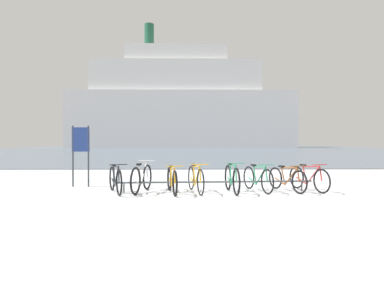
{
  "coord_description": "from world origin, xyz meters",
  "views": [
    {
      "loc": [
        -1.87,
        -6.83,
        1.39
      ],
      "look_at": [
        -1.71,
        6.25,
        1.29
      ],
      "focal_mm": 31.42,
      "sensor_mm": 36.0,
      "label": 1
    }
  ],
  "objects_px": {
    "bicycle_5": "(258,179)",
    "info_sign": "(81,146)",
    "bicycle_1": "(142,178)",
    "ferry_ship": "(180,106)",
    "bicycle_2": "(172,180)",
    "bicycle_3": "(196,179)",
    "bicycle_4": "(232,179)",
    "bicycle_0": "(115,180)",
    "bicycle_7": "(309,178)",
    "bicycle_6": "(287,179)"
  },
  "relations": [
    {
      "from": "bicycle_1",
      "to": "bicycle_2",
      "type": "relative_size",
      "value": 1.02
    },
    {
      "from": "bicycle_2",
      "to": "bicycle_3",
      "type": "bearing_deg",
      "value": 11.64
    },
    {
      "from": "bicycle_0",
      "to": "info_sign",
      "type": "bearing_deg",
      "value": 135.9
    },
    {
      "from": "bicycle_4",
      "to": "bicycle_6",
      "type": "xyz_separation_m",
      "value": [
        1.57,
        0.25,
        -0.04
      ]
    },
    {
      "from": "bicycle_1",
      "to": "bicycle_0",
      "type": "bearing_deg",
      "value": -167.24
    },
    {
      "from": "bicycle_1",
      "to": "bicycle_7",
      "type": "height_order",
      "value": "bicycle_1"
    },
    {
      "from": "bicycle_1",
      "to": "ferry_ship",
      "type": "relative_size",
      "value": 0.03
    },
    {
      "from": "bicycle_3",
      "to": "bicycle_7",
      "type": "distance_m",
      "value": 3.21
    },
    {
      "from": "bicycle_7",
      "to": "info_sign",
      "type": "distance_m",
      "value": 6.84
    },
    {
      "from": "bicycle_0",
      "to": "bicycle_6",
      "type": "xyz_separation_m",
      "value": [
        4.72,
        0.25,
        -0.03
      ]
    },
    {
      "from": "bicycle_0",
      "to": "bicycle_2",
      "type": "distance_m",
      "value": 1.54
    },
    {
      "from": "bicycle_2",
      "to": "ferry_ship",
      "type": "distance_m",
      "value": 70.94
    },
    {
      "from": "bicycle_6",
      "to": "info_sign",
      "type": "relative_size",
      "value": 0.86
    },
    {
      "from": "bicycle_2",
      "to": "bicycle_6",
      "type": "distance_m",
      "value": 3.21
    },
    {
      "from": "bicycle_3",
      "to": "ferry_ship",
      "type": "height_order",
      "value": "ferry_ship"
    },
    {
      "from": "bicycle_7",
      "to": "ferry_ship",
      "type": "bearing_deg",
      "value": 94.28
    },
    {
      "from": "info_sign",
      "to": "bicycle_1",
      "type": "bearing_deg",
      "value": -29.44
    },
    {
      "from": "bicycle_3",
      "to": "bicycle_7",
      "type": "relative_size",
      "value": 1.05
    },
    {
      "from": "bicycle_6",
      "to": "bicycle_7",
      "type": "distance_m",
      "value": 0.65
    },
    {
      "from": "info_sign",
      "to": "ferry_ship",
      "type": "relative_size",
      "value": 0.04
    },
    {
      "from": "bicycle_5",
      "to": "info_sign",
      "type": "distance_m",
      "value": 5.43
    },
    {
      "from": "bicycle_2",
      "to": "bicycle_4",
      "type": "bearing_deg",
      "value": 3.17
    },
    {
      "from": "bicycle_6",
      "to": "bicycle_1",
      "type": "bearing_deg",
      "value": -178.6
    },
    {
      "from": "bicycle_7",
      "to": "ferry_ship",
      "type": "height_order",
      "value": "ferry_ship"
    },
    {
      "from": "bicycle_4",
      "to": "bicycle_6",
      "type": "height_order",
      "value": "bicycle_4"
    },
    {
      "from": "bicycle_3",
      "to": "bicycle_6",
      "type": "relative_size",
      "value": 1.08
    },
    {
      "from": "bicycle_1",
      "to": "bicycle_5",
      "type": "relative_size",
      "value": 1.0
    },
    {
      "from": "bicycle_5",
      "to": "bicycle_4",
      "type": "bearing_deg",
      "value": -162.66
    },
    {
      "from": "bicycle_1",
      "to": "info_sign",
      "type": "height_order",
      "value": "info_sign"
    },
    {
      "from": "bicycle_3",
      "to": "ferry_ship",
      "type": "bearing_deg",
      "value": 91.66
    },
    {
      "from": "bicycle_7",
      "to": "bicycle_3",
      "type": "bearing_deg",
      "value": -174.75
    },
    {
      "from": "bicycle_2",
      "to": "info_sign",
      "type": "relative_size",
      "value": 0.88
    },
    {
      "from": "bicycle_0",
      "to": "bicycle_4",
      "type": "xyz_separation_m",
      "value": [
        3.15,
        0.01,
        0.01
      ]
    },
    {
      "from": "bicycle_3",
      "to": "bicycle_6",
      "type": "distance_m",
      "value": 2.56
    },
    {
      "from": "bicycle_3",
      "to": "info_sign",
      "type": "relative_size",
      "value": 0.93
    },
    {
      "from": "bicycle_0",
      "to": "bicycle_5",
      "type": "bearing_deg",
      "value": 3.52
    },
    {
      "from": "bicycle_1",
      "to": "bicycle_2",
      "type": "height_order",
      "value": "bicycle_1"
    },
    {
      "from": "ferry_ship",
      "to": "bicycle_6",
      "type": "bearing_deg",
      "value": -86.25
    },
    {
      "from": "bicycle_3",
      "to": "bicycle_7",
      "type": "bearing_deg",
      "value": 5.25
    },
    {
      "from": "bicycle_5",
      "to": "info_sign",
      "type": "xyz_separation_m",
      "value": [
        -5.25,
        1.07,
        0.91
      ]
    },
    {
      "from": "bicycle_3",
      "to": "info_sign",
      "type": "xyz_separation_m",
      "value": [
        -3.52,
        1.26,
        0.9
      ]
    },
    {
      "from": "info_sign",
      "to": "bicycle_3",
      "type": "bearing_deg",
      "value": -19.69
    },
    {
      "from": "bicycle_2",
      "to": "ferry_ship",
      "type": "height_order",
      "value": "ferry_ship"
    },
    {
      "from": "bicycle_6",
      "to": "bicycle_4",
      "type": "bearing_deg",
      "value": -171.02
    },
    {
      "from": "bicycle_4",
      "to": "bicycle_1",
      "type": "bearing_deg",
      "value": 176.53
    },
    {
      "from": "bicycle_6",
      "to": "ferry_ship",
      "type": "height_order",
      "value": "ferry_ship"
    },
    {
      "from": "bicycle_5",
      "to": "bicycle_6",
      "type": "bearing_deg",
      "value": 1.01
    },
    {
      "from": "bicycle_1",
      "to": "ferry_ship",
      "type": "height_order",
      "value": "ferry_ship"
    },
    {
      "from": "bicycle_2",
      "to": "bicycle_3",
      "type": "xyz_separation_m",
      "value": [
        0.64,
        0.13,
        0.02
      ]
    },
    {
      "from": "bicycle_2",
      "to": "bicycle_5",
      "type": "relative_size",
      "value": 0.98
    }
  ]
}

